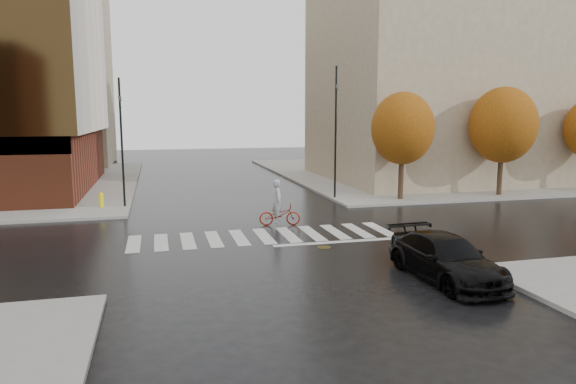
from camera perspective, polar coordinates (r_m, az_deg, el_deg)
name	(u,v)px	position (r m, az deg, el deg)	size (l,w,h in m)	color
ground	(267,239)	(22.15, -2.40, -5.22)	(120.00, 120.00, 0.00)	black
sidewalk_ne	(442,172)	(49.43, 16.69, 2.18)	(30.00, 30.00, 0.15)	gray
crosswalk	(264,236)	(22.63, -2.67, -4.91)	(12.00, 3.00, 0.01)	silver
building_ne_tan	(429,66)	(43.85, 15.37, 13.35)	(16.00, 16.00, 18.00)	gray
building_nw_far	(36,66)	(59.38, -26.24, 12.43)	(14.00, 12.00, 20.00)	gray
tree_ne_a	(403,128)	(31.92, 12.61, 6.90)	(3.80, 3.80, 6.50)	#322516
tree_ne_b	(503,125)	(35.64, 22.78, 6.86)	(4.20, 4.20, 6.89)	#322516
sedan	(446,258)	(17.41, 17.11, -7.02)	(2.00, 4.92, 1.43)	black
cyclist	(279,210)	(24.62, -1.01, -1.99)	(2.06, 1.04, 2.24)	#9A200E
traffic_light_nw	(121,134)	(30.12, -18.03, 6.12)	(0.18, 0.15, 7.15)	black
traffic_light_ne	(336,122)	(31.92, 5.33, 7.75)	(0.18, 0.21, 8.06)	black
fire_hydrant	(101,199)	(30.56, -20.04, -0.73)	(0.30, 0.30, 0.83)	yellow
manhole	(324,247)	(20.77, 4.03, -6.15)	(0.56, 0.56, 0.01)	#4E411B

